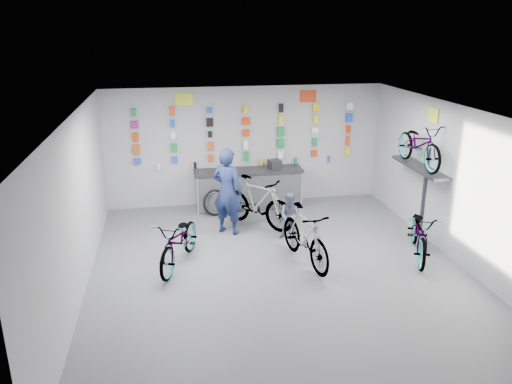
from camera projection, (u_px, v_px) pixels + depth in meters
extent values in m
plane|color=#4C4C50|center=(279.00, 271.00, 9.41)|extent=(8.00, 8.00, 0.00)
plane|color=white|center=(282.00, 113.00, 8.46)|extent=(8.00, 8.00, 0.00)
plane|color=#AFAFB1|center=(246.00, 146.00, 12.67)|extent=(7.00, 0.00, 7.00)
plane|color=#AFAFB1|center=(365.00, 320.00, 5.20)|extent=(7.00, 0.00, 7.00)
plane|color=#AFAFB1|center=(77.00, 208.00, 8.35)|extent=(0.00, 8.00, 8.00)
plane|color=#AFAFB1|center=(459.00, 186.00, 9.52)|extent=(0.00, 8.00, 8.00)
cube|color=black|center=(249.00, 191.00, 12.58)|extent=(2.60, 0.60, 0.90)
cube|color=silver|center=(251.00, 193.00, 12.29)|extent=(2.60, 0.02, 0.90)
cube|color=silver|center=(198.00, 196.00, 12.07)|extent=(0.04, 0.04, 0.96)
cube|color=silver|center=(302.00, 190.00, 12.51)|extent=(0.04, 0.04, 0.96)
cube|color=black|center=(248.00, 171.00, 12.41)|extent=(2.70, 0.66, 0.06)
cube|color=blue|center=(137.00, 161.00, 12.23)|extent=(0.17, 0.06, 0.14)
cube|color=blue|center=(175.00, 159.00, 12.38)|extent=(0.14, 0.06, 0.15)
cube|color=#CA4919|center=(211.00, 158.00, 12.53)|extent=(0.13, 0.06, 0.16)
cube|color=#148635|center=(246.00, 156.00, 12.68)|extent=(0.12, 0.06, 0.23)
cube|color=white|center=(280.00, 155.00, 12.83)|extent=(0.13, 0.06, 0.18)
cube|color=red|center=(314.00, 153.00, 12.98)|extent=(0.15, 0.06, 0.16)
cube|color=yellow|center=(347.00, 152.00, 13.13)|extent=(0.14, 0.06, 0.18)
cube|color=#CA4919|center=(137.00, 149.00, 12.13)|extent=(0.17, 0.06, 0.23)
cube|color=#148635|center=(174.00, 148.00, 12.28)|extent=(0.16, 0.06, 0.19)
cube|color=#CA4919|center=(210.00, 146.00, 12.43)|extent=(0.14, 0.06, 0.20)
cube|color=white|center=(246.00, 145.00, 12.58)|extent=(0.12, 0.06, 0.23)
cube|color=#148635|center=(281.00, 143.00, 12.74)|extent=(0.18, 0.06, 0.21)
cube|color=#148635|center=(315.00, 142.00, 12.89)|extent=(0.12, 0.06, 0.20)
cube|color=#CA4919|center=(348.00, 141.00, 13.04)|extent=(0.10, 0.06, 0.23)
cube|color=red|center=(136.00, 137.00, 12.04)|extent=(0.14, 0.06, 0.20)
cube|color=white|center=(173.00, 136.00, 12.19)|extent=(0.11, 0.06, 0.16)
cube|color=black|center=(210.00, 134.00, 12.34)|extent=(0.10, 0.06, 0.16)
cube|color=red|center=(246.00, 133.00, 12.49)|extent=(0.16, 0.06, 0.17)
cube|color=#148635|center=(281.00, 132.00, 12.64)|extent=(0.18, 0.06, 0.24)
cube|color=white|center=(315.00, 130.00, 12.79)|extent=(0.17, 0.06, 0.14)
cube|color=red|center=(348.00, 129.00, 12.94)|extent=(0.11, 0.06, 0.19)
cube|color=#8B1C6F|center=(135.00, 125.00, 11.94)|extent=(0.18, 0.06, 0.17)
cube|color=blue|center=(173.00, 123.00, 12.09)|extent=(0.10, 0.06, 0.19)
cube|color=black|center=(210.00, 122.00, 12.24)|extent=(0.16, 0.06, 0.21)
cube|color=red|center=(246.00, 121.00, 12.39)|extent=(0.18, 0.06, 0.18)
cube|color=yellow|center=(281.00, 120.00, 12.54)|extent=(0.11, 0.06, 0.21)
cube|color=yellow|center=(315.00, 119.00, 12.69)|extent=(0.11, 0.06, 0.23)
cube|color=blue|center=(349.00, 118.00, 12.85)|extent=(0.17, 0.06, 0.22)
cube|color=#148635|center=(134.00, 112.00, 11.85)|extent=(0.11, 0.06, 0.18)
cube|color=#CA4919|center=(172.00, 111.00, 12.00)|extent=(0.13, 0.06, 0.22)
cube|color=blue|center=(209.00, 110.00, 12.15)|extent=(0.13, 0.06, 0.14)
cube|color=yellow|center=(246.00, 109.00, 12.30)|extent=(0.11, 0.06, 0.19)
cube|color=black|center=(281.00, 108.00, 12.45)|extent=(0.10, 0.06, 0.22)
cube|color=yellow|center=(316.00, 107.00, 12.60)|extent=(0.17, 0.06, 0.19)
cube|color=white|center=(350.00, 106.00, 12.75)|extent=(0.17, 0.06, 0.17)
cylinder|color=white|center=(159.00, 167.00, 12.35)|extent=(0.07, 0.07, 0.16)
cylinder|color=black|center=(195.00, 165.00, 12.50)|extent=(0.07, 0.07, 0.16)
cylinder|color=yellow|center=(262.00, 162.00, 12.78)|extent=(0.07, 0.07, 0.16)
cylinder|color=#148635|center=(296.00, 161.00, 12.93)|extent=(0.07, 0.07, 0.16)
cylinder|color=blue|center=(329.00, 159.00, 13.08)|extent=(0.07, 0.07, 0.16)
cube|color=#333338|center=(419.00, 167.00, 10.59)|extent=(0.38, 1.90, 0.06)
cube|color=#333338|center=(424.00, 191.00, 10.79)|extent=(0.04, 0.10, 2.00)
cube|color=#DFF135|center=(184.00, 99.00, 12.01)|extent=(0.42, 0.02, 0.30)
cube|color=red|center=(308.00, 96.00, 12.53)|extent=(0.42, 0.02, 0.30)
cube|color=#DFF135|center=(433.00, 115.00, 10.27)|extent=(0.02, 0.40, 0.30)
imported|color=gray|center=(179.00, 241.00, 9.53)|extent=(1.31, 1.99, 0.99)
imported|color=gray|center=(305.00, 236.00, 9.58)|extent=(0.91, 1.95, 1.13)
imported|color=gray|center=(420.00, 233.00, 9.90)|extent=(1.30, 2.02, 1.00)
imported|color=gray|center=(257.00, 202.00, 11.35)|extent=(1.78, 1.79, 1.18)
imported|color=gray|center=(420.00, 144.00, 10.42)|extent=(0.63, 1.80, 0.95)
imported|color=#19244D|center=(228.00, 191.00, 10.88)|extent=(0.85, 0.79, 1.94)
imported|color=#4F576F|center=(291.00, 216.00, 10.70)|extent=(0.60, 0.53, 1.04)
torus|color=black|center=(215.00, 203.00, 12.12)|extent=(0.67, 0.41, 0.65)
torus|color=silver|center=(215.00, 203.00, 12.12)|extent=(0.54, 0.31, 0.53)
cube|color=black|center=(275.00, 164.00, 12.48)|extent=(0.34, 0.36, 0.22)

